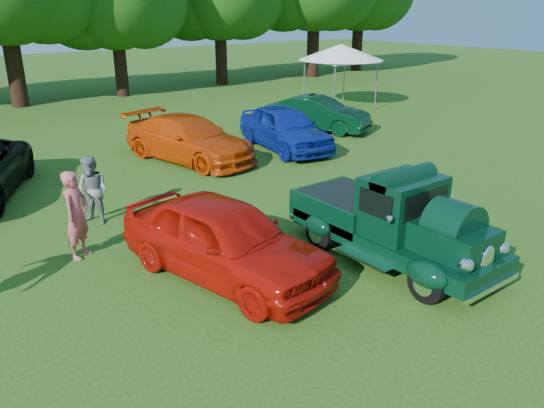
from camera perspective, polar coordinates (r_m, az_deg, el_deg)
ground at (r=11.08m, az=4.22°, el=-7.03°), size 120.00×120.00×0.00m
hero_pickup at (r=11.48m, az=12.73°, el=-2.00°), size 2.26×4.84×1.89m
red_convertible at (r=10.51m, az=-5.13°, el=-3.77°), size 2.88×5.04×1.61m
back_car_orange at (r=18.86m, az=-8.89°, el=6.93°), size 3.30×5.66×1.54m
back_car_blue at (r=20.18m, az=1.39°, el=8.19°), size 2.71×5.06×1.64m
back_car_green at (r=23.41m, az=4.97°, el=9.63°), size 3.27×4.72×1.48m
spectator_pink at (r=11.97m, az=-20.27°, el=-1.10°), size 0.84×0.81×1.93m
spectator_grey at (r=13.77m, az=-18.72°, el=1.37°), size 0.99×1.05×1.71m
canopy_tent at (r=28.79m, az=7.42°, el=15.85°), size 4.90×4.90×3.30m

